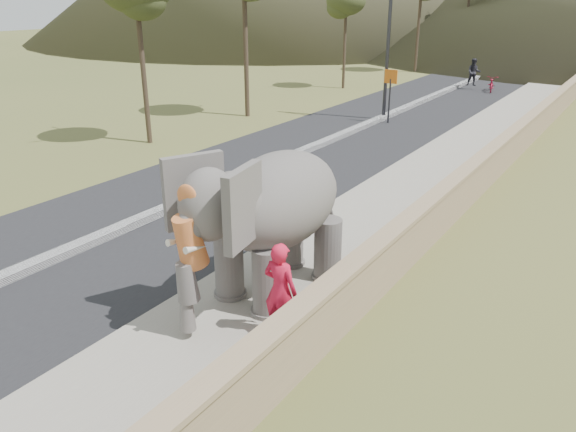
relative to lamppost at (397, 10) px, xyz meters
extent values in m
plane|color=olive|center=(4.69, -16.23, -4.87)|extent=(160.00, 160.00, 0.00)
cube|color=black|center=(-0.31, -6.23, -4.86)|extent=(7.00, 120.00, 0.03)
cube|color=black|center=(-0.31, -6.23, -4.76)|extent=(0.35, 120.00, 0.22)
cube|color=#9E9687|center=(4.69, -6.23, -4.80)|extent=(3.00, 120.00, 0.15)
cube|color=tan|center=(6.34, -6.23, -4.32)|extent=(0.30, 120.00, 1.10)
cylinder|color=#323137|center=(-0.31, 0.00, -0.87)|extent=(0.16, 0.16, 8.00)
cylinder|color=#2D2D33|center=(0.19, -0.61, -3.87)|extent=(0.08, 0.08, 2.00)
cube|color=orange|center=(0.19, -0.61, -2.77)|extent=(0.60, 0.05, 0.60)
imported|color=red|center=(5.64, -17.60, -3.87)|extent=(0.62, 0.41, 1.71)
imported|color=maroon|center=(1.84, 10.88, -4.39)|extent=(1.08, 1.92, 0.96)
imported|color=#232227|center=(0.69, 10.88, -3.81)|extent=(0.92, 0.80, 1.63)
camera|label=1|loc=(10.19, -24.37, 0.72)|focal=35.00mm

